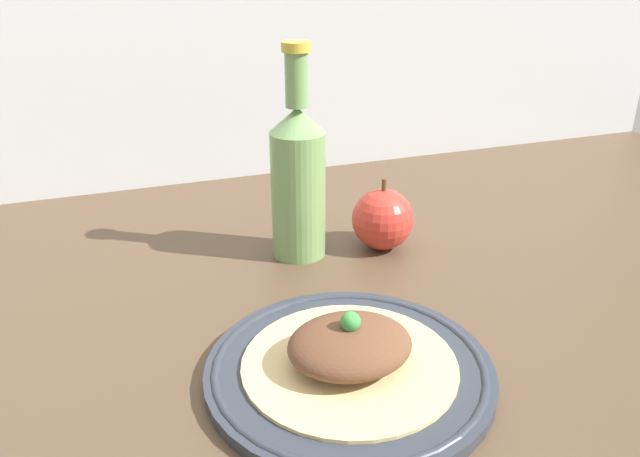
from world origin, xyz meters
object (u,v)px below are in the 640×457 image
object	(u,v)px
plate	(349,370)
apple	(383,219)
cider_bottle	(298,177)
plated_food	(350,349)

from	to	relation	value
plate	apple	size ratio (longest dim) A/B	2.79
plate	cider_bottle	world-z (taller)	cider_bottle
plate	apple	bearing A→B (deg)	59.19
plated_food	cider_bottle	bearing A→B (deg)	82.52
plate	cider_bottle	xyz separation A→B (cm)	(3.66, 27.92, 10.44)
plated_food	cider_bottle	size ratio (longest dim) A/B	0.75
cider_bottle	plate	bearing A→B (deg)	-97.48
plated_food	apple	distance (cm)	29.97
plated_food	cider_bottle	xyz separation A→B (cm)	(3.66, 27.92, 8.01)
plate	apple	xyz separation A→B (cm)	(15.34, 25.72, 3.51)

